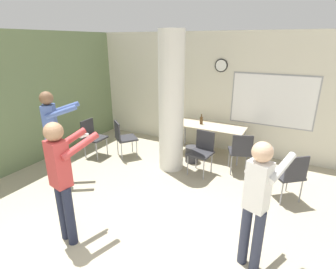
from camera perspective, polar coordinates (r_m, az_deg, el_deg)
The scene contains 14 objects.
wall_left_accent at distance 6.39m, azimuth -27.36°, elevation 6.84°, with size 0.12×7.00×2.80m.
wall_back at distance 6.45m, azimuth 12.60°, elevation 8.68°, with size 8.00×0.15×2.80m.
support_pillar at distance 5.26m, azimuth 0.71°, elevation 6.68°, with size 0.51×0.51×2.80m.
folding_table at distance 6.19m, azimuth 9.08°, elevation 1.57°, with size 1.63×0.71×0.73m.
bottle_on_table at distance 6.20m, azimuth 7.27°, elevation 3.08°, with size 0.07×0.07×0.24m.
waste_bin at distance 5.94m, azimuth 5.20°, elevation -4.26°, with size 0.29×0.29×0.36m.
chair_mid_room at distance 4.84m, azimuth 25.02°, elevation -7.72°, with size 0.62×0.62×0.87m.
chair_near_pillar at distance 6.12m, azimuth -9.68°, elevation -0.39°, with size 0.62×0.62×0.87m.
chair_table_right at distance 5.49m, azimuth 15.55°, elevation -3.28°, with size 0.57×0.57×0.87m.
chair_by_left_wall at distance 6.35m, azimuth -16.13°, elevation -0.15°, with size 0.45×0.45×0.87m.
chair_table_front at distance 5.36m, azimuth 7.40°, elevation -3.26°, with size 0.49×0.49×0.87m.
person_playing_front at distance 3.60m, azimuth -22.02°, elevation -8.11°, with size 0.46×0.69×1.70m.
person_playing_side at distance 3.15m, azimuth 18.89°, elevation -12.80°, with size 0.50×0.68×1.62m.
person_watching_back at distance 5.29m, azimuth -23.76°, elevation 0.87°, with size 0.69×0.64×1.75m.
Camera 1 is at (1.66, -1.07, 2.59)m, focal length 28.00 mm.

